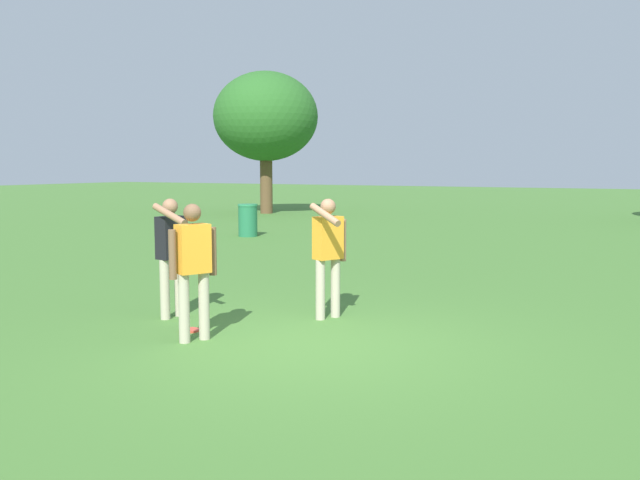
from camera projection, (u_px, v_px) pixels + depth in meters
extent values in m
plane|color=#447530|center=(311.00, 345.00, 7.86)|extent=(120.00, 120.00, 0.00)
cylinder|color=#B7AD93|center=(335.00, 288.00, 9.29)|extent=(0.13, 0.13, 0.82)
cylinder|color=#B7AD93|center=(320.00, 290.00, 9.13)|extent=(0.13, 0.13, 0.82)
cube|color=orange|center=(328.00, 238.00, 9.13)|extent=(0.36, 0.44, 0.58)
sphere|color=#9E7051|center=(328.00, 206.00, 9.09)|extent=(0.21, 0.21, 0.21)
cylinder|color=#9E7051|center=(343.00, 240.00, 9.29)|extent=(0.09, 0.09, 0.58)
cylinder|color=#9E7051|center=(325.00, 215.00, 8.72)|extent=(0.56, 0.33, 0.28)
cylinder|color=#B7AD93|center=(184.00, 308.00, 7.93)|extent=(0.13, 0.13, 0.82)
cylinder|color=#B7AD93|center=(204.00, 306.00, 8.09)|extent=(0.13, 0.13, 0.82)
cube|color=orange|center=(193.00, 249.00, 7.93)|extent=(0.36, 0.44, 0.58)
sphere|color=brown|center=(192.00, 213.00, 7.89)|extent=(0.21, 0.21, 0.21)
cylinder|color=brown|center=(173.00, 255.00, 7.78)|extent=(0.09, 0.09, 0.58)
cylinder|color=brown|center=(213.00, 251.00, 8.09)|extent=(0.09, 0.09, 0.58)
cylinder|color=#B7AD93|center=(179.00, 287.00, 9.36)|extent=(0.13, 0.13, 0.82)
cylinder|color=#B7AD93|center=(165.00, 290.00, 9.15)|extent=(0.13, 0.13, 0.82)
cube|color=black|center=(171.00, 237.00, 9.18)|extent=(0.27, 0.41, 0.58)
sphere|color=#9E7051|center=(170.00, 206.00, 9.13)|extent=(0.21, 0.21, 0.21)
cylinder|color=#9E7051|center=(185.00, 239.00, 9.39)|extent=(0.09, 0.09, 0.58)
cylinder|color=#9E7051|center=(169.00, 214.00, 8.77)|extent=(0.58, 0.17, 0.28)
cylinder|color=#E04733|center=(190.00, 330.00, 8.52)|extent=(0.25, 0.25, 0.03)
cylinder|color=#237047|center=(248.00, 221.00, 19.94)|extent=(0.56, 0.56, 0.90)
cylinder|color=#2E8657|center=(248.00, 205.00, 19.89)|extent=(0.59, 0.59, 0.06)
cylinder|color=brown|center=(266.00, 180.00, 29.53)|extent=(0.54, 0.54, 2.97)
ellipsoid|color=#286023|center=(266.00, 116.00, 29.23)|extent=(4.53, 4.53, 3.85)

